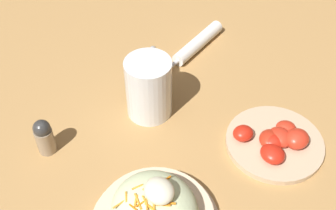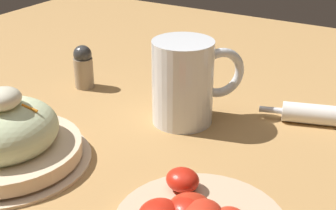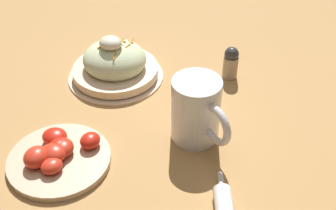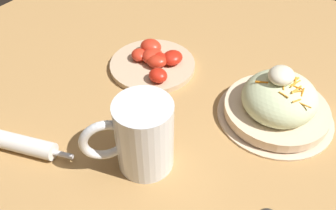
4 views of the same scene
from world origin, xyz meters
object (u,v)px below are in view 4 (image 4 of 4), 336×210
object	(u,v)px
napkin_roll	(11,141)
tomato_plate	(154,61)
salad_plate	(278,103)
beer_mug	(143,138)

from	to	relation	value
napkin_roll	tomato_plate	bearing A→B (deg)	-12.26
salad_plate	napkin_roll	bearing A→B (deg)	133.12
napkin_roll	salad_plate	bearing A→B (deg)	-46.88
tomato_plate	napkin_roll	bearing A→B (deg)	167.74
beer_mug	salad_plate	bearing A→B (deg)	-32.11
napkin_roll	tomato_plate	size ratio (longest dim) A/B	1.08
salad_plate	tomato_plate	world-z (taller)	salad_plate
salad_plate	napkin_roll	size ratio (longest dim) A/B	1.08
napkin_roll	tomato_plate	xyz separation A→B (m)	(0.33, -0.07, -0.00)
beer_mug	napkin_roll	bearing A→B (deg)	116.30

